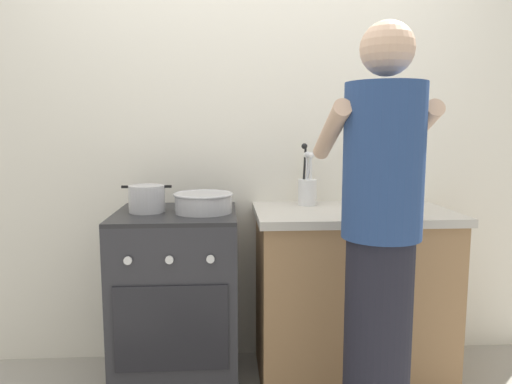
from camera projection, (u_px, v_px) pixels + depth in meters
back_wall at (278, 139)px, 2.72m from camera, size 3.20×0.10×2.50m
countertop at (351, 294)px, 2.51m from camera, size 1.00×0.60×0.90m
stove_range at (178, 299)px, 2.45m from camera, size 0.60×0.62×0.90m
pot at (147, 199)px, 2.37m from camera, size 0.24×0.18×0.13m
mixing_bowl at (203, 202)px, 2.36m from camera, size 0.29×0.29×0.10m
utensil_crock at (307, 187)px, 2.58m from camera, size 0.10×0.10×0.33m
spice_bottle at (367, 203)px, 2.38m from camera, size 0.04×0.04×0.09m
oil_bottle at (405, 191)px, 2.36m from camera, size 0.06×0.06×0.25m
person at (380, 247)px, 1.83m from camera, size 0.41×0.50×1.70m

